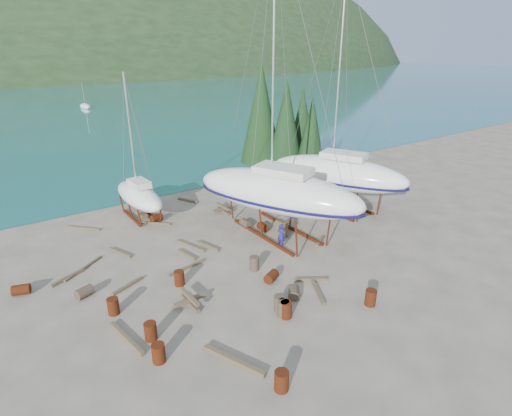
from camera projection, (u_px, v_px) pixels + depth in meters
ground at (252, 265)px, 24.77m from camera, size 600.00×600.00×0.00m
far_house_right at (68, 72)px, 183.36m from camera, size 6.60×5.60×5.60m
cypress_near_right at (286, 124)px, 38.45m from camera, size 3.60×3.60×10.00m
cypress_mid_right at (311, 134)px, 38.08m from camera, size 3.06×3.06×8.50m
cypress_back_left at (261, 113)px, 38.83m from camera, size 4.14×4.14×11.50m
cypress_far_right at (302, 125)px, 41.05m from camera, size 3.24×3.24×9.00m
moored_boat_mid at (85, 106)px, 90.43m from camera, size 2.00×5.00×6.05m
large_sailboat_near at (277, 192)px, 27.88m from camera, size 8.51×13.09×19.96m
large_sailboat_far at (337, 173)px, 32.83m from camera, size 7.81×11.98×18.35m
small_sailboat_shore at (139, 195)px, 31.22m from camera, size 2.53×6.98×10.99m
worker at (281, 236)px, 26.70m from camera, size 0.54×0.70×1.72m
drum_0 at (159, 353)px, 16.97m from camera, size 0.58×0.58×0.88m
drum_1 at (294, 292)px, 21.47m from camera, size 1.01×1.05×0.58m
drum_2 at (21, 290)px, 21.71m from camera, size 1.02×0.83×0.58m
drum_3 at (282, 381)px, 15.55m from camera, size 0.58×0.58×0.88m
drum_4 at (156, 218)px, 30.98m from camera, size 0.98×0.74×0.58m
drum_5 at (254, 263)px, 24.08m from camera, size 0.58×0.58×0.88m
drum_6 at (263, 227)px, 29.38m from camera, size 0.69×0.95×0.58m
drum_7 at (371, 298)px, 20.76m from camera, size 0.58×0.58×0.88m
drum_8 at (113, 306)px, 20.06m from camera, size 0.58×0.58×0.88m
drum_10 at (286, 310)px, 19.80m from camera, size 0.58×0.58×0.88m
drum_11 at (246, 223)px, 30.00m from camera, size 0.58×0.88×0.58m
drum_12 at (271, 276)px, 22.97m from camera, size 1.04×0.90×0.58m
drum_13 at (151, 331)px, 18.28m from camera, size 0.58×0.58×0.88m
drum_14 at (179, 278)px, 22.53m from camera, size 0.58×0.58×0.88m
drum_15 at (84, 292)px, 21.51m from camera, size 1.02×0.83×0.58m
drum_16 at (280, 303)px, 20.29m from camera, size 0.58×0.58×0.88m
drum_17 at (283, 308)px, 19.89m from camera, size 0.58×0.58×0.88m
timber_0 at (84, 228)px, 29.72m from camera, size 1.96×2.14×0.14m
timber_1 at (320, 241)px, 27.64m from camera, size 1.49×0.98×0.19m
timber_2 at (68, 278)px, 23.23m from camera, size 2.04×1.05×0.19m
timber_4 at (187, 254)px, 25.86m from camera, size 0.47×1.82×0.17m
timber_5 at (318, 292)px, 21.89m from camera, size 1.28×2.17×0.16m
timber_6 at (188, 200)px, 35.08m from camera, size 1.09×1.94×0.19m
timber_7 at (311, 280)px, 23.04m from camera, size 1.70×1.20×0.17m
timber_8 at (208, 246)px, 26.98m from camera, size 0.71×2.04×0.19m
timber_9 at (156, 223)px, 30.53m from camera, size 1.82×1.74×0.15m
timber_10 at (190, 246)px, 27.02m from camera, size 0.95×2.55×0.16m
timber_11 at (187, 268)px, 24.32m from camera, size 2.59×0.59×0.15m
timber_12 at (128, 286)px, 22.44m from camera, size 2.03×0.94×0.17m
timber_14 at (127, 338)px, 18.37m from camera, size 0.62×2.95×0.18m
timber_15 at (84, 268)px, 24.24m from camera, size 2.63×1.92×0.15m
timber_16 at (234, 361)px, 17.01m from camera, size 1.39×2.99×0.23m
timber_17 at (120, 252)px, 26.12m from camera, size 0.89×2.00×0.16m
timber_pile_fore at (190, 300)px, 20.80m from camera, size 1.80×1.80×0.60m
timber_pile_aft at (223, 209)px, 32.69m from camera, size 1.80×1.80×0.60m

